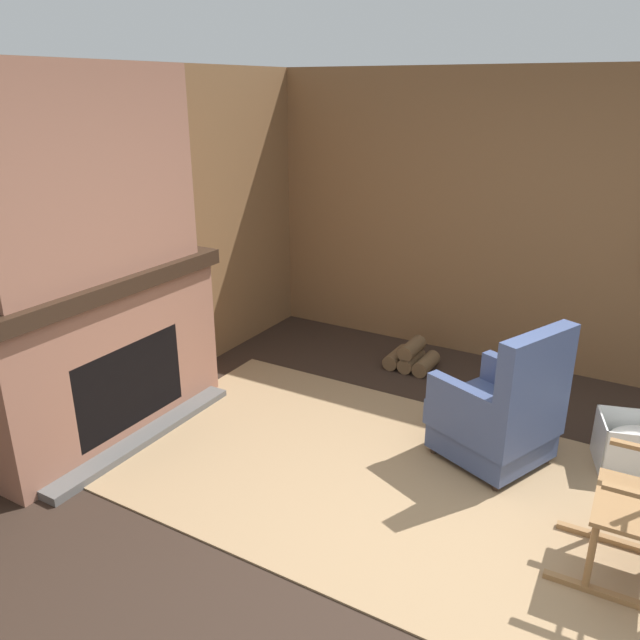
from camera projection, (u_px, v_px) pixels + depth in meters
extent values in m
plane|color=#2D2119|center=(440.00, 548.00, 3.46)|extent=(14.00, 14.00, 0.00)
cube|color=brown|center=(71.00, 259.00, 4.30)|extent=(0.06, 6.05, 2.57)
cube|color=brown|center=(564.00, 228.00, 5.23)|extent=(6.05, 0.06, 2.57)
cube|color=#93604C|center=(109.00, 364.00, 4.44)|extent=(0.42, 1.86, 1.09)
cube|color=black|center=(127.00, 384.00, 4.41)|extent=(0.08, 0.97, 0.61)
cube|color=#565451|center=(145.00, 437.00, 4.49)|extent=(0.16, 1.67, 0.06)
cube|color=black|center=(98.00, 283.00, 4.23)|extent=(0.52, 1.96, 0.11)
cube|color=#93604C|center=(84.00, 174.00, 3.97)|extent=(0.37, 1.63, 1.35)
cube|color=#997A56|center=(376.00, 474.00, 4.11)|extent=(3.58, 2.16, 0.01)
cube|color=#3D4C75|center=(491.00, 435.00, 4.23)|extent=(0.82, 0.81, 0.24)
cube|color=#3D4C75|center=(493.00, 416.00, 4.18)|extent=(0.87, 0.86, 0.18)
cube|color=#3D4C75|center=(535.00, 378.00, 3.83)|extent=(0.36, 0.64, 0.60)
cube|color=#3D4C75|center=(466.00, 402.00, 3.97)|extent=(0.59, 0.32, 0.20)
cube|color=#3D4C75|center=(520.00, 378.00, 4.28)|extent=(0.59, 0.32, 0.20)
cylinder|color=#332319|center=(434.00, 450.00, 4.34)|extent=(0.07, 0.07, 0.06)
cylinder|color=#332319|center=(483.00, 427.00, 4.63)|extent=(0.07, 0.07, 0.06)
cylinder|color=#332319|center=(496.00, 487.00, 3.94)|extent=(0.07, 0.07, 0.06)
cylinder|color=#332319|center=(545.00, 459.00, 4.23)|extent=(0.07, 0.07, 0.06)
cube|color=olive|center=(627.00, 602.00, 3.07)|extent=(0.80, 0.07, 0.04)
cube|color=olive|center=(633.00, 548.00, 3.43)|extent=(0.80, 0.07, 0.04)
cylinder|color=olive|center=(591.00, 555.00, 3.08)|extent=(0.04, 0.04, 0.38)
cylinder|color=olive|center=(600.00, 505.00, 3.44)|extent=(0.04, 0.04, 0.38)
cylinder|color=brown|center=(397.00, 357.00, 5.72)|extent=(0.14, 0.35, 0.14)
cylinder|color=brown|center=(411.00, 361.00, 5.65)|extent=(0.14, 0.35, 0.14)
cylinder|color=brown|center=(426.00, 364.00, 5.58)|extent=(0.14, 0.35, 0.14)
cylinder|color=brown|center=(412.00, 348.00, 5.61)|extent=(0.14, 0.35, 0.14)
cube|color=white|center=(634.00, 468.00, 4.17)|extent=(0.59, 0.50, 0.01)
cube|color=white|center=(599.00, 441.00, 4.16)|extent=(0.12, 0.36, 0.36)
cube|color=white|center=(633.00, 432.00, 4.27)|extent=(0.49, 0.15, 0.36)
ellipsoid|color=white|center=(639.00, 444.00, 4.10)|extent=(0.47, 0.40, 0.22)
cube|color=black|center=(107.00, 259.00, 4.32)|extent=(0.17, 0.26, 0.14)
cube|color=silver|center=(116.00, 260.00, 4.27)|extent=(0.01, 0.04, 0.02)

